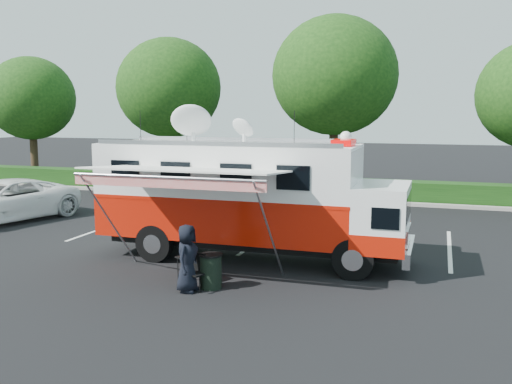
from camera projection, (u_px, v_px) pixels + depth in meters
ground_plane at (251, 259)px, 16.50m from camera, size 120.00×120.00×0.00m
back_border at (357, 95)px, 27.58m from camera, size 60.00×6.14×8.87m
stall_lines at (265, 236)px, 19.48m from camera, size 24.12×5.50×0.01m
command_truck at (248, 197)px, 16.26m from camera, size 8.90×2.45×4.27m
awning at (184, 173)px, 13.98m from camera, size 4.86×2.52×2.93m
white_suv at (5, 221)px, 22.12m from camera, size 4.21×6.28×1.60m
person at (188, 291)px, 13.59m from camera, size 0.54×0.81×1.62m
folding_table at (192, 259)px, 14.35m from camera, size 0.87×0.77×0.62m
folding_chair at (197, 269)px, 13.69m from camera, size 0.52×0.55×0.87m
trash_bin at (211, 271)px, 13.78m from camera, size 0.56×0.56×0.84m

